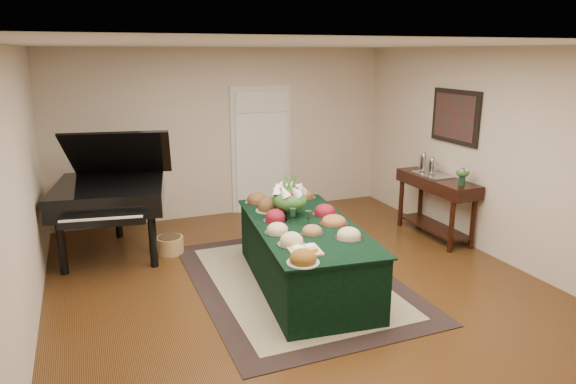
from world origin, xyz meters
name	(u,v)px	position (x,y,z in m)	size (l,w,h in m)	color
ground	(298,285)	(0.00, 0.00, 0.00)	(6.00, 6.00, 0.00)	black
area_rug	(295,280)	(0.01, 0.11, 0.01)	(2.28, 3.19, 0.01)	black
kitchen_doorway	(262,151)	(0.60, 2.97, 1.02)	(1.05, 0.07, 2.10)	silver
buffet_table	(305,255)	(0.07, -0.04, 0.38)	(1.36, 2.45, 0.75)	black
food_platters	(296,217)	(0.03, 0.11, 0.79)	(1.19, 2.33, 0.12)	#BBBBC4
cutting_board	(304,247)	(-0.26, -0.76, 0.78)	(0.33, 0.33, 0.10)	tan
green_goblets	(301,217)	(0.03, -0.01, 0.84)	(0.20, 0.22, 0.18)	#13311D
floral_centerpiece	(290,195)	(0.03, 0.33, 1.00)	(0.43, 0.43, 0.43)	#13311D
grand_piano	(111,193)	(-1.89, 1.82, 0.85)	(1.70, 1.84, 1.70)	black
wicker_basket	(170,245)	(-1.21, 1.55, 0.11)	(0.36, 0.36, 0.23)	olive
mahogany_sideboard	(436,190)	(2.50, 0.76, 0.70)	(0.45, 1.40, 0.90)	black
tea_service	(428,166)	(2.50, 0.99, 1.02)	(0.34, 0.58, 0.30)	#BBBBC4
pink_bouquet	(463,173)	(2.50, 0.25, 1.07)	(0.20, 0.20, 0.25)	#13311D
wall_painting	(455,117)	(2.72, 0.76, 1.75)	(0.05, 0.95, 0.75)	black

